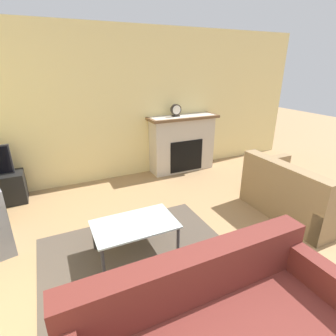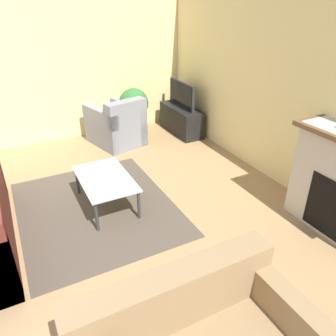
{
  "view_description": "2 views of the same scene",
  "coord_description": "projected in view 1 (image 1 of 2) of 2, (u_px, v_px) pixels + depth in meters",
  "views": [
    {
      "loc": [
        -1.04,
        -0.23,
        2.06
      ],
      "look_at": [
        0.37,
        2.74,
        0.75
      ],
      "focal_mm": 28.0,
      "sensor_mm": 36.0,
      "label": 1
    },
    {
      "loc": [
        3.02,
        1.33,
        2.31
      ],
      "look_at": [
        0.34,
        2.71,
        0.69
      ],
      "focal_mm": 35.0,
      "sensor_mm": 36.0,
      "label": 2
    }
  ],
  "objects": [
    {
      "name": "area_rug",
      "position": [
        140.0,
        258.0,
        2.98
      ],
      "size": [
        2.14,
        1.77,
        0.0
      ],
      "color": "#4C4238",
      "rests_on": "ground_plane"
    },
    {
      "name": "mantel_clock",
      "position": [
        176.0,
        110.0,
        5.0
      ],
      "size": [
        0.2,
        0.07,
        0.23
      ],
      "color": "#28231E",
      "rests_on": "fireplace"
    },
    {
      "name": "coffee_table",
      "position": [
        135.0,
        226.0,
        2.97
      ],
      "size": [
        0.94,
        0.57,
        0.38
      ],
      "color": "#333338",
      "rests_on": "ground_plane"
    },
    {
      "name": "fireplace",
      "position": [
        182.0,
        142.0,
        5.3
      ],
      "size": [
        1.41,
        0.45,
        1.12
      ],
      "color": "#BCB2A3",
      "rests_on": "ground_plane"
    },
    {
      "name": "wall_back",
      "position": [
        107.0,
        107.0,
        4.65
      ],
      "size": [
        8.33,
        0.06,
        2.7
      ],
      "color": "beige",
      "rests_on": "ground_plane"
    },
    {
      "name": "couch_loveseat",
      "position": [
        295.0,
        196.0,
        3.78
      ],
      "size": [
        0.89,
        1.41,
        0.82
      ],
      "rotation": [
        0.0,
        0.0,
        1.57
      ],
      "color": "#8C704C",
      "rests_on": "ground_plane"
    }
  ]
}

